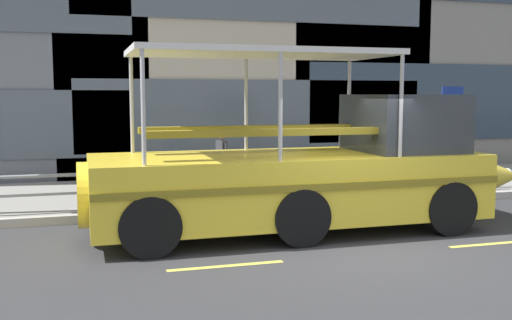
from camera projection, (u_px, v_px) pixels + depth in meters
The scene contains 9 objects.
ground_plane at pixel (353, 245), 10.26m from camera, with size 120.00×120.00×0.00m, color #333335.
sidewalk at pixel (260, 190), 15.59m from camera, with size 32.00×4.80×0.18m, color gray.
curb_edge at pixel (292, 207), 13.22m from camera, with size 32.00×0.18×0.18m, color #B2ADA3.
lane_centreline at pixel (370, 254), 9.66m from camera, with size 25.80×0.12×0.01m.
curb_guardrail at pixel (268, 177), 13.34m from camera, with size 11.79×0.09×0.80m.
parking_sign at pixel (451, 120), 14.98m from camera, with size 0.60×0.12×2.59m.
duck_tour_boat at pixel (316, 173), 11.30m from camera, with size 9.09×2.51×3.37m.
pedestrian_near_bow at pixel (388, 148), 15.48m from camera, with size 0.23×0.48×1.68m.
pedestrian_mid_left at pixel (222, 156), 14.53m from camera, with size 0.26×0.41×1.50m.
Camera 1 is at (-4.44, -9.16, 2.58)m, focal length 41.83 mm.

